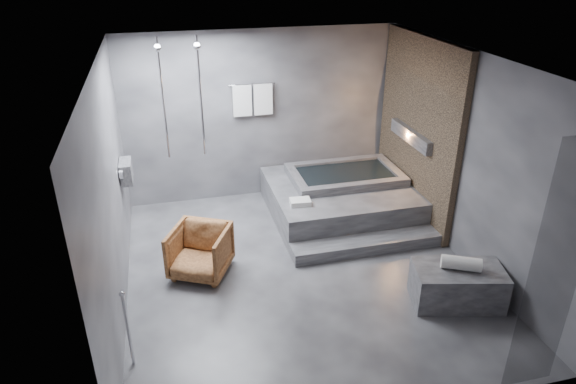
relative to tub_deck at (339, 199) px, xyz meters
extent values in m
plane|color=#2E2D30|center=(-1.05, -1.45, -0.25)|extent=(5.00, 5.00, 0.00)
cube|color=#4C4C4F|center=(-1.05, -1.45, 2.55)|extent=(4.50, 5.00, 0.04)
cube|color=#38383D|center=(-1.05, 1.05, 1.15)|extent=(4.50, 0.04, 2.80)
cube|color=#38383D|center=(-1.05, -3.95, 1.15)|extent=(4.50, 0.04, 2.80)
cube|color=#38383D|center=(-3.30, -1.45, 1.15)|extent=(0.04, 5.00, 2.80)
cube|color=#38383D|center=(1.20, -1.45, 1.15)|extent=(0.04, 5.00, 2.80)
cube|color=#83694C|center=(1.14, -0.20, 1.15)|extent=(0.10, 2.40, 2.78)
cube|color=#FF9938|center=(1.06, -0.20, 1.05)|extent=(0.14, 1.20, 0.20)
cube|color=gray|center=(-3.21, -0.05, 0.85)|extent=(0.16, 0.42, 0.30)
imported|color=beige|center=(-3.20, -0.15, 0.80)|extent=(0.08, 0.08, 0.21)
imported|color=beige|center=(-3.20, 0.05, 0.78)|extent=(0.07, 0.07, 0.15)
cylinder|color=silver|center=(-2.05, 0.60, 1.65)|extent=(0.04, 0.04, 1.80)
cylinder|color=silver|center=(-2.60, 0.60, 1.65)|extent=(0.04, 0.04, 1.80)
cylinder|color=silver|center=(-1.20, 0.99, 1.70)|extent=(0.75, 0.02, 0.02)
cube|color=white|center=(-1.37, 0.97, 1.45)|extent=(0.30, 0.06, 0.50)
cube|color=white|center=(-1.03, 0.97, 1.45)|extent=(0.30, 0.06, 0.50)
cylinder|color=silver|center=(-3.20, -2.65, 0.20)|extent=(0.04, 0.04, 0.90)
cube|color=black|center=(0.60, -3.90, 1.10)|extent=(0.55, 0.01, 2.60)
cube|color=#333335|center=(0.00, 0.00, 0.00)|extent=(2.20, 2.00, 0.50)
cube|color=#333335|center=(0.00, -1.18, -0.16)|extent=(2.20, 0.36, 0.18)
cube|color=#343436|center=(0.62, -2.54, -0.01)|extent=(1.17, 0.82, 0.48)
imported|color=#4C2813|center=(-2.34, -1.16, 0.08)|extent=(0.97, 0.98, 0.67)
cylinder|color=white|center=(0.62, -2.54, 0.31)|extent=(0.48, 0.36, 0.17)
cube|color=silver|center=(-0.80, -0.50, 0.29)|extent=(0.32, 0.24, 0.08)
camera|label=1|loc=(-2.62, -6.97, 3.74)|focal=32.00mm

